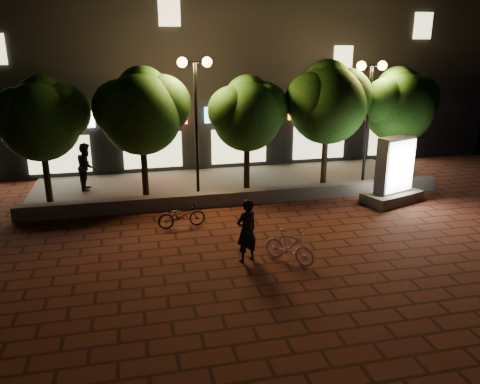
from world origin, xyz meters
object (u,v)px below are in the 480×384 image
object	(u,v)px
street_lamp_left	(195,92)
scooter_pink	(289,247)
tree_far_left	(41,116)
rider	(247,231)
pedestrian	(87,166)
tree_left	(142,109)
tree_right	(328,100)
scooter_parked	(182,215)
tree_mid	(248,111)
ad_kiosk	(394,176)
tree_far_right	(400,103)
street_lamp_right	(370,91)

from	to	relation	value
street_lamp_left	scooter_pink	distance (m)	7.44
tree_far_left	rider	size ratio (longest dim) A/B	2.58
pedestrian	scooter_pink	bearing A→B (deg)	-142.20
tree_left	scooter_pink	world-z (taller)	tree_left
tree_right	scooter_parked	size ratio (longest dim) A/B	3.27
rider	scooter_parked	xyz separation A→B (m)	(-1.46, 2.90, -0.49)
tree_mid	tree_right	xyz separation A→B (m)	(3.31, 0.00, 0.35)
tree_mid	rider	distance (m)	6.86
tree_far_left	tree_mid	bearing A→B (deg)	-0.00
rider	street_lamp_left	bearing A→B (deg)	-108.92
tree_mid	pedestrian	xyz separation A→B (m)	(-6.28, 1.42, -2.18)
tree_far_left	rider	bearing A→B (deg)	-46.60
rider	scooter_parked	size ratio (longest dim) A/B	1.16
tree_right	pedestrian	bearing A→B (deg)	171.60
street_lamp_left	ad_kiosk	size ratio (longest dim) A/B	2.03
tree_mid	tree_far_left	bearing A→B (deg)	180.00
tree_far_left	street_lamp_left	bearing A→B (deg)	-2.76
pedestrian	tree_far_left	bearing A→B (deg)	141.02
tree_left	tree_far_right	distance (m)	10.50
tree_far_left	street_lamp_left	distance (m)	5.50
street_lamp_left	rider	bearing A→B (deg)	-85.52
rider	tree_far_left	bearing A→B (deg)	-70.01
street_lamp_left	pedestrian	world-z (taller)	street_lamp_left
ad_kiosk	tree_right	bearing A→B (deg)	123.14
rider	pedestrian	world-z (taller)	pedestrian
tree_far_left	tree_right	size ratio (longest dim) A/B	0.91
tree_far_right	scooter_parked	bearing A→B (deg)	-160.63
street_lamp_left	rider	world-z (taller)	street_lamp_left
ad_kiosk	scooter_parked	world-z (taller)	ad_kiosk
tree_far_left	tree_far_right	xyz separation A→B (m)	(14.00, 0.00, 0.08)
tree_far_right	ad_kiosk	distance (m)	3.81
scooter_parked	tree_left	bearing A→B (deg)	10.35
street_lamp_left	tree_left	bearing A→B (deg)	172.30
scooter_parked	scooter_pink	bearing A→B (deg)	-146.99
tree_right	street_lamp_left	size ratio (longest dim) A/B	0.98
tree_far_right	street_lamp_left	size ratio (longest dim) A/B	0.92
street_lamp_left	street_lamp_right	world-z (taller)	street_lamp_left
tree_mid	scooter_pink	size ratio (longest dim) A/B	2.95
tree_far_right	scooter_pink	xyz separation A→B (m)	(-6.96, -6.60, -2.91)
tree_mid	tree_far_right	size ratio (longest dim) A/B	0.95
street_lamp_right	pedestrian	bearing A→B (deg)	171.50
street_lamp_right	tree_mid	bearing A→B (deg)	176.96
tree_left	pedestrian	distance (m)	3.61
tree_mid	scooter_parked	world-z (taller)	tree_mid
ad_kiosk	scooter_pink	size ratio (longest dim) A/B	1.67
street_lamp_right	ad_kiosk	size ratio (longest dim) A/B	1.96
tree_far_right	street_lamp_right	bearing A→B (deg)	-170.39
street_lamp_right	scooter_parked	world-z (taller)	street_lamp_right
tree_mid	street_lamp_left	distance (m)	2.22
street_lamp_left	scooter_parked	xyz separation A→B (m)	(-0.99, -3.09, -3.62)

